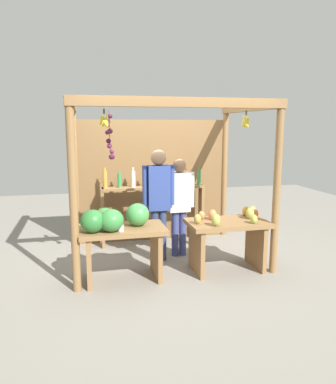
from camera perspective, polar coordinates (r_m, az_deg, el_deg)
ground_plane at (r=5.83m, az=-0.42°, el=-9.94°), size 12.00×12.00×0.00m
market_stall at (r=5.92m, az=-1.38°, el=4.06°), size 2.76×1.98×2.35m
fruit_counter_left at (r=4.82m, az=-7.76°, el=-5.86°), size 1.12×0.69×1.01m
fruit_counter_right at (r=5.25m, az=9.21°, el=-6.21°), size 1.11×0.64×0.87m
bottle_shelf_unit at (r=6.27m, az=-2.29°, el=-0.89°), size 1.77×0.22×1.34m
vendor_man at (r=5.43m, az=-1.46°, el=-0.44°), size 0.48×0.23×1.67m
vendor_woman at (r=5.66m, az=1.72°, el=-1.09°), size 0.48×0.21×1.52m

